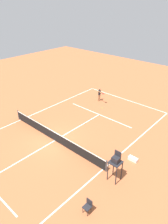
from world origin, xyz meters
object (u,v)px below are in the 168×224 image
object	(u,v)px
tennis_ball	(102,108)
equipment_bag	(133,159)
player_serving	(100,93)
courtside_chair_near	(88,206)
umpire_chair	(116,162)

from	to	relation	value
tennis_ball	equipment_bag	size ratio (longest dim) A/B	0.09
player_serving	equipment_bag	world-z (taller)	player_serving
courtside_chair_near	equipment_bag	distance (m)	5.87
umpire_chair	equipment_bag	world-z (taller)	umpire_chair
player_serving	courtside_chair_near	xyz separation A→B (m)	(-9.17, 12.72, -0.49)
equipment_bag	courtside_chair_near	bearing A→B (deg)	93.25
player_serving	courtside_chair_near	bearing A→B (deg)	49.76
player_serving	umpire_chair	xyz separation A→B (m)	(-8.86, 9.48, 0.59)
tennis_ball	umpire_chair	size ratio (longest dim) A/B	0.03
tennis_ball	courtside_chair_near	distance (m)	13.74
courtside_chair_near	equipment_bag	size ratio (longest dim) A/B	1.25
umpire_chair	courtside_chair_near	bearing A→B (deg)	95.59
tennis_ball	equipment_bag	world-z (taller)	equipment_bag
umpire_chair	courtside_chair_near	world-z (taller)	umpire_chair
tennis_ball	umpire_chair	bearing A→B (deg)	132.18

